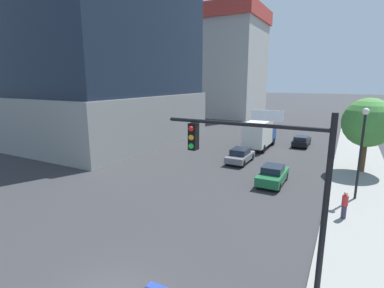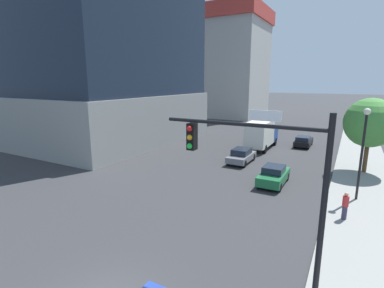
% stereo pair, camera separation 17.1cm
% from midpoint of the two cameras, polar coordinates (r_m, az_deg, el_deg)
% --- Properties ---
extents(sidewalk, '(4.48, 120.00, 0.15)m').
position_cam_midpoint_polar(sidewalk, '(27.52, 30.17, -6.19)').
color(sidewalk, gray).
rests_on(sidewalk, ground).
extents(construction_building, '(14.51, 16.57, 31.77)m').
position_cam_midpoint_polar(construction_building, '(69.21, 7.44, 16.46)').
color(construction_building, '#B2AFA8').
rests_on(construction_building, ground).
extents(traffic_light_pole, '(6.00, 0.48, 6.93)m').
position_cam_midpoint_polar(traffic_light_pole, '(10.49, 13.90, -5.21)').
color(traffic_light_pole, black).
rests_on(traffic_light_pole, sidewalk).
extents(street_lamp, '(0.44, 0.44, 6.18)m').
position_cam_midpoint_polar(street_lamp, '(21.97, 30.31, 0.50)').
color(street_lamp, black).
rests_on(street_lamp, sidewalk).
extents(street_tree, '(4.22, 4.22, 6.49)m').
position_cam_midpoint_polar(street_tree, '(29.07, 31.24, 3.62)').
color(street_tree, brown).
rests_on(street_tree, sidewalk).
extents(car_green, '(1.80, 4.09, 1.51)m').
position_cam_midpoint_polar(car_green, '(23.87, 15.42, -5.90)').
color(car_green, '#1E6638').
rests_on(car_green, ground).
extents(car_black, '(1.79, 4.25, 1.36)m').
position_cam_midpoint_polar(car_black, '(38.60, 20.64, 0.57)').
color(car_black, black).
rests_on(car_black, ground).
extents(car_gray, '(1.83, 4.11, 1.45)m').
position_cam_midpoint_polar(car_gray, '(29.27, 9.30, -2.26)').
color(car_gray, slate).
rests_on(car_gray, ground).
extents(box_truck, '(2.33, 6.95, 3.43)m').
position_cam_midpoint_polar(box_truck, '(35.52, 13.05, 2.03)').
color(box_truck, '#1E4799').
rests_on(box_truck, ground).
extents(pedestrian_red_shirt, '(0.34, 0.34, 1.64)m').
position_cam_midpoint_polar(pedestrian_red_shirt, '(19.26, 27.63, -10.59)').
color(pedestrian_red_shirt, '#38334C').
rests_on(pedestrian_red_shirt, sidewalk).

